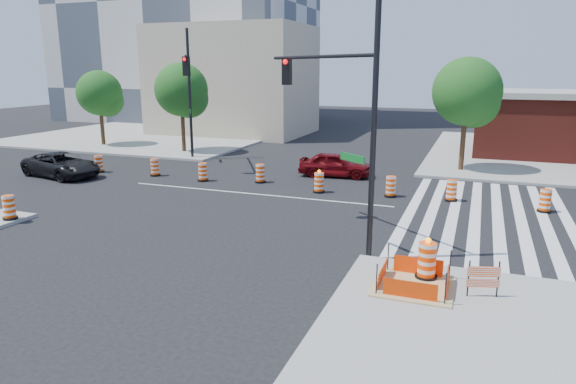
{
  "coord_description": "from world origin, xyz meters",
  "views": [
    {
      "loc": [
        10.41,
        -22.89,
        6.2
      ],
      "look_at": [
        3.46,
        -4.4,
        1.4
      ],
      "focal_mm": 32.0,
      "sensor_mm": 36.0,
      "label": 1
    }
  ],
  "objects_px": {
    "dark_suv": "(61,165)",
    "signal_pole_se": "(341,102)",
    "red_coupe": "(335,164)",
    "signal_pole_nw": "(189,83)"
  },
  "relations": [
    {
      "from": "signal_pole_se",
      "to": "red_coupe",
      "type": "bearing_deg",
      "value": -35.74
    },
    {
      "from": "red_coupe",
      "to": "dark_suv",
      "type": "height_order",
      "value": "red_coupe"
    },
    {
      "from": "dark_suv",
      "to": "signal_pole_se",
      "type": "height_order",
      "value": "signal_pole_se"
    },
    {
      "from": "dark_suv",
      "to": "signal_pole_nw",
      "type": "height_order",
      "value": "signal_pole_nw"
    },
    {
      "from": "signal_pole_se",
      "to": "dark_suv",
      "type": "bearing_deg",
      "value": 20.65
    },
    {
      "from": "dark_suv",
      "to": "signal_pole_se",
      "type": "distance_m",
      "value": 19.58
    },
    {
      "from": "red_coupe",
      "to": "signal_pole_nw",
      "type": "relative_size",
      "value": 0.49
    },
    {
      "from": "red_coupe",
      "to": "signal_pole_nw",
      "type": "bearing_deg",
      "value": 80.02
    },
    {
      "from": "dark_suv",
      "to": "signal_pole_nw",
      "type": "xyz_separation_m",
      "value": [
        4.89,
        6.36,
        4.56
      ]
    },
    {
      "from": "red_coupe",
      "to": "signal_pole_se",
      "type": "xyz_separation_m",
      "value": [
        3.27,
        -11.43,
        4.36
      ]
    }
  ]
}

